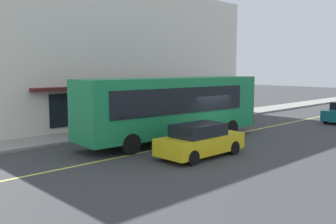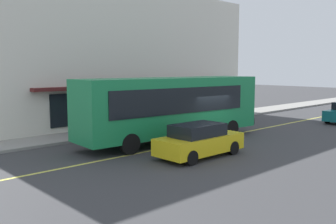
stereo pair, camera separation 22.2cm
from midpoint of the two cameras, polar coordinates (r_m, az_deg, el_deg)
name	(u,v)px [view 2 (the right image)]	position (r m, az deg, el deg)	size (l,w,h in m)	color
ground	(207,140)	(21.29, 6.22, -4.20)	(120.00, 120.00, 0.00)	#38383A
sidewalk	(144,127)	(25.21, -3.44, -2.28)	(80.00, 2.56, 0.15)	gray
lane_centre_stripe	(207,140)	(21.28, 6.22, -4.19)	(36.00, 0.16, 0.01)	#D8D14C
storefront_building	(102,58)	(30.21, -9.77, 8.12)	(22.63, 10.12, 9.60)	silver
bus	(173,105)	(20.41, 1.07, 1.00)	(11.27, 3.25, 3.50)	#197F47
traffic_light	(197,88)	(27.37, 4.71, 3.61)	(0.30, 0.52, 3.20)	#2D2D33
car_yellow	(199,141)	(17.13, 5.14, -4.36)	(4.30, 1.86, 1.52)	yellow
pedestrian_at_corner	(145,112)	(24.64, -3.28, 0.05)	(0.34, 0.34, 1.68)	black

